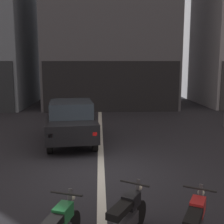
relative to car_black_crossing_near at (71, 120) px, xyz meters
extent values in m
plane|color=#232328|center=(1.12, -3.22, -0.89)|extent=(120.00, 120.00, 0.00)
cube|color=silver|center=(1.12, 2.78, -0.88)|extent=(0.20, 18.00, 0.01)
cube|color=#56565B|center=(1.86, 11.64, 6.19)|extent=(8.93, 8.86, 14.15)
cube|color=black|center=(1.86, 7.16, 0.71)|extent=(8.57, 0.10, 3.20)
cylinder|color=black|center=(-0.93, 1.24, -0.57)|extent=(0.25, 0.66, 0.64)
cylinder|color=black|center=(0.61, 1.42, -0.57)|extent=(0.25, 0.66, 0.64)
cylinder|color=black|center=(-0.62, -1.34, -0.57)|extent=(0.25, 0.66, 0.64)
cylinder|color=black|center=(0.92, -1.16, -0.57)|extent=(0.25, 0.66, 0.64)
cube|color=black|center=(0.00, 0.04, -0.14)|extent=(2.23, 4.28, 0.66)
cube|color=#2D3842|center=(0.01, -0.11, 0.47)|extent=(1.77, 2.14, 0.56)
cube|color=red|center=(-0.47, -2.05, -0.09)|extent=(0.15, 0.08, 0.12)
cube|color=red|center=(0.93, -1.89, -0.09)|extent=(0.15, 0.08, 0.12)
cube|color=#1E7238|center=(0.50, -6.68, -0.19)|extent=(0.32, 0.41, 0.24)
cylinder|color=#4C4C51|center=(0.57, -6.47, -0.25)|extent=(0.14, 0.25, 0.70)
cylinder|color=black|center=(0.54, -6.55, 0.07)|extent=(0.53, 0.21, 0.04)
sphere|color=silver|center=(0.61, -6.35, -0.09)|extent=(0.12, 0.12, 0.12)
cylinder|color=black|center=(1.81, -5.99, -0.63)|extent=(0.33, 0.48, 0.52)
cube|color=black|center=(1.41, -6.66, -0.17)|extent=(0.50, 0.63, 0.12)
cube|color=black|center=(1.62, -6.31, -0.19)|extent=(0.37, 0.42, 0.24)
cylinder|color=#4C4C51|center=(1.74, -6.12, -0.25)|extent=(0.18, 0.24, 0.70)
cylinder|color=black|center=(1.69, -6.19, 0.07)|extent=(0.49, 0.31, 0.04)
sphere|color=silver|center=(1.80, -6.01, -0.09)|extent=(0.12, 0.12, 0.12)
cylinder|color=black|center=(2.87, -6.25, -0.63)|extent=(0.30, 0.49, 0.52)
cube|color=black|center=(2.51, -6.95, -0.17)|extent=(0.47, 0.63, 0.12)
cube|color=red|center=(2.70, -6.58, -0.19)|extent=(0.36, 0.42, 0.24)
cylinder|color=#4C4C51|center=(2.80, -6.39, -0.25)|extent=(0.17, 0.24, 0.70)
cylinder|color=black|center=(2.76, -6.46, 0.07)|extent=(0.50, 0.29, 0.04)
sphere|color=silver|center=(2.86, -6.27, -0.09)|extent=(0.12, 0.12, 0.12)
camera|label=1|loc=(1.09, -10.96, 2.14)|focal=46.33mm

